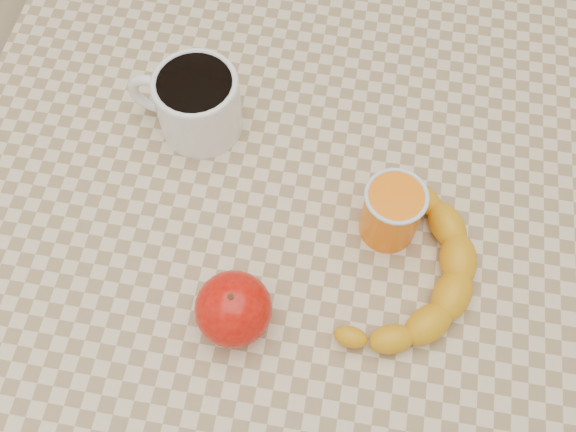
% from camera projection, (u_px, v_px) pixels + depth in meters
% --- Properties ---
extents(ground, '(3.00, 3.00, 0.00)m').
position_uv_depth(ground, '(288.00, 378.00, 1.37)').
color(ground, tan).
rests_on(ground, ground).
extents(table, '(0.80, 0.80, 0.75)m').
position_uv_depth(table, '(288.00, 255.00, 0.78)').
color(table, beige).
rests_on(table, ground).
extents(coffee_mug, '(0.14, 0.11, 0.08)m').
position_uv_depth(coffee_mug, '(196.00, 102.00, 0.72)').
color(coffee_mug, white).
rests_on(coffee_mug, table).
extents(orange_juice_glass, '(0.07, 0.07, 0.08)m').
position_uv_depth(orange_juice_glass, '(392.00, 212.00, 0.67)').
color(orange_juice_glass, orange).
rests_on(orange_juice_glass, table).
extents(apple, '(0.08, 0.08, 0.07)m').
position_uv_depth(apple, '(234.00, 309.00, 0.62)').
color(apple, '#9F0705').
rests_on(apple, table).
extents(banana, '(0.30, 0.33, 0.04)m').
position_uv_depth(banana, '(405.00, 268.00, 0.66)').
color(banana, orange).
rests_on(banana, table).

